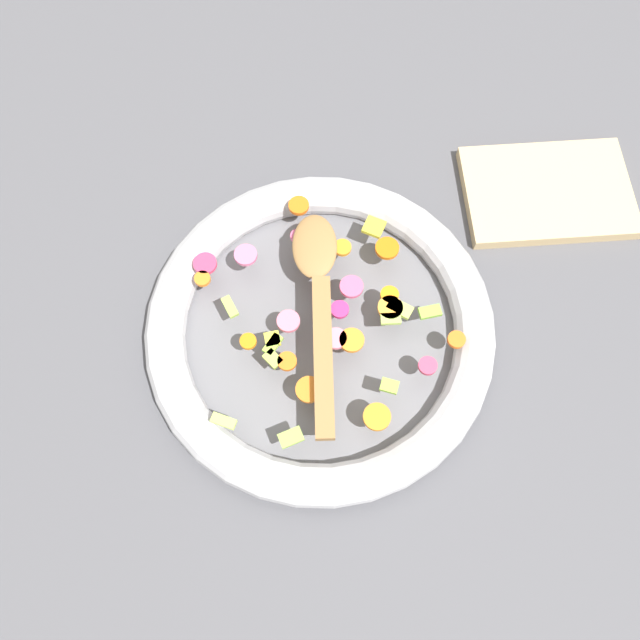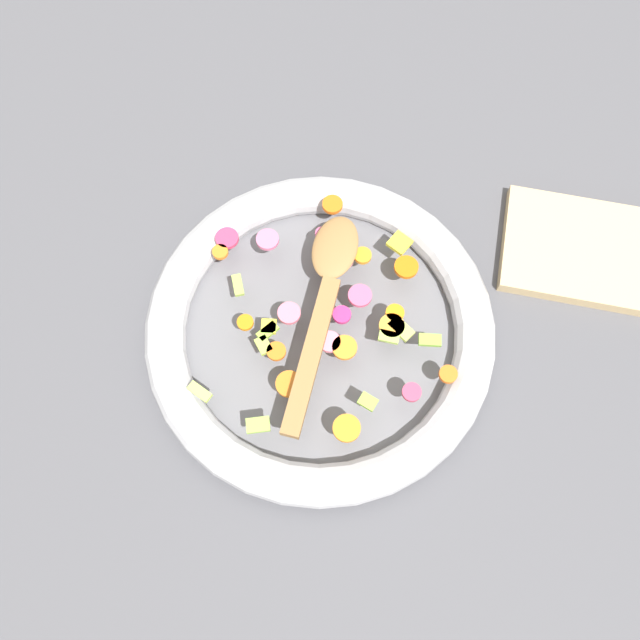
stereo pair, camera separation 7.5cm
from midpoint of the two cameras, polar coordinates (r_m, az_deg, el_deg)
ground_plane at (r=0.80m, az=2.67°, el=-1.66°), size 4.00×4.00×0.00m
skillet at (r=0.78m, az=2.74°, el=-1.11°), size 0.44×0.44×0.05m
chopped_vegetables at (r=0.75m, az=3.77°, el=0.20°), size 0.33×0.33×0.01m
wooden_spoon at (r=0.75m, az=3.37°, el=1.93°), size 0.06×0.29×0.01m
cutting_board at (r=0.93m, az=25.58°, el=5.37°), size 0.23×0.16×0.02m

